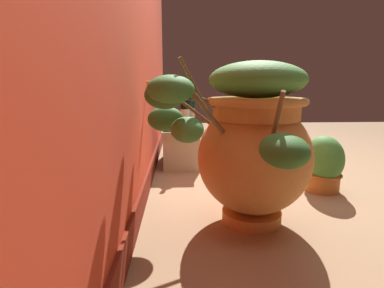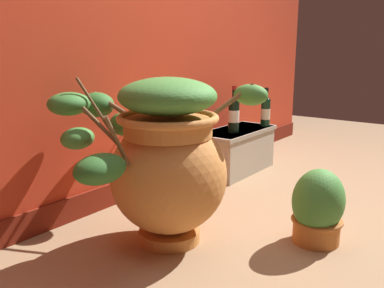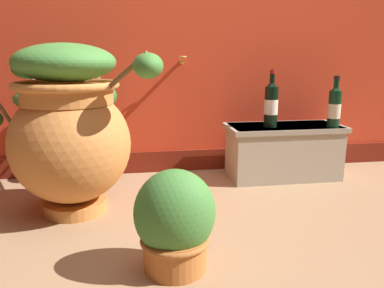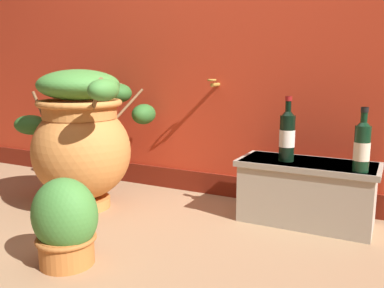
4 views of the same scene
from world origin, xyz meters
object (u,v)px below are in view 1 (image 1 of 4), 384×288
(wine_bottle_left, at_px, (191,110))
(wine_bottle_middle, at_px, (185,112))
(terracotta_urn, at_px, (251,141))
(potted_shrub, at_px, (323,164))

(wine_bottle_left, height_order, wine_bottle_middle, wine_bottle_middle)
(terracotta_urn, distance_m, wine_bottle_middle, 1.16)
(wine_bottle_middle, bearing_deg, terracotta_urn, -165.10)
(terracotta_urn, xyz_separation_m, wine_bottle_left, (1.49, 0.23, 0.03))
(wine_bottle_middle, height_order, potted_shrub, wine_bottle_middle)
(wine_bottle_middle, distance_m, potted_shrub, 1.18)
(wine_bottle_left, relative_size, potted_shrub, 0.82)
(terracotta_urn, bearing_deg, wine_bottle_left, 8.74)
(wine_bottle_left, xyz_separation_m, potted_shrub, (-1.05, -0.84, -0.28))
(terracotta_urn, xyz_separation_m, potted_shrub, (0.44, -0.61, -0.25))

